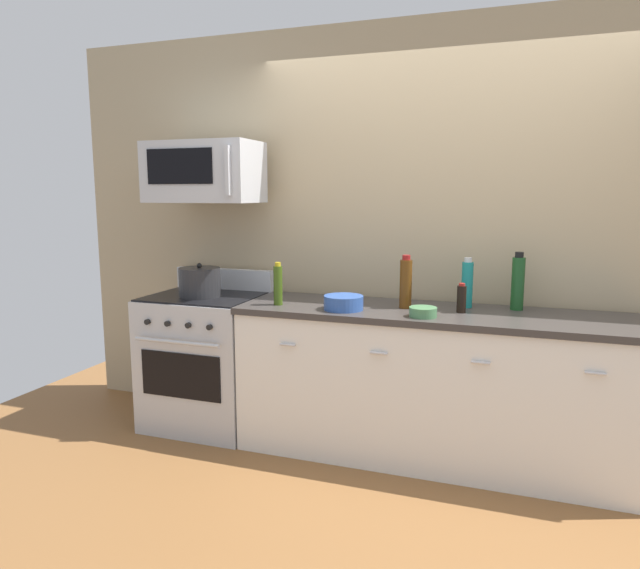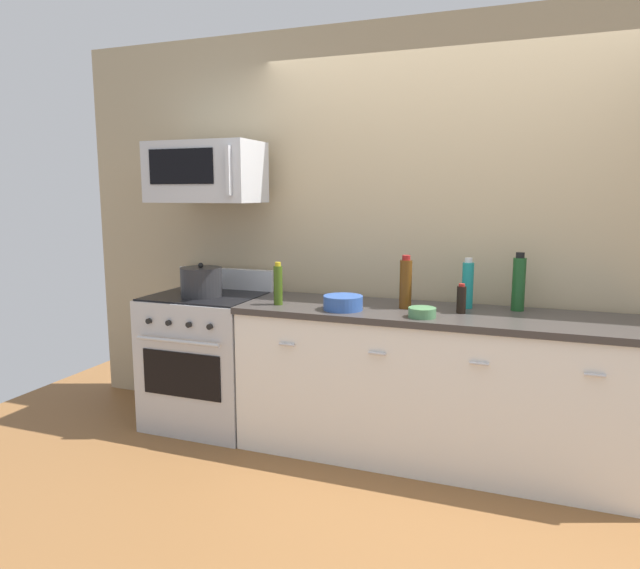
% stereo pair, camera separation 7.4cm
% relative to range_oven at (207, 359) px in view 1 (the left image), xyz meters
% --- Properties ---
extents(ground_plane, '(6.59, 6.59, 0.00)m').
position_rel_range_oven_xyz_m(ground_plane, '(1.58, -0.00, -0.47)').
color(ground_plane, brown).
extents(back_wall, '(5.50, 0.10, 2.70)m').
position_rel_range_oven_xyz_m(back_wall, '(1.58, 0.41, 0.88)').
color(back_wall, tan).
rests_on(back_wall, ground_plane).
extents(counter_unit, '(2.41, 0.66, 0.92)m').
position_rel_range_oven_xyz_m(counter_unit, '(1.58, -0.00, -0.01)').
color(counter_unit, silver).
rests_on(counter_unit, ground_plane).
extents(range_oven, '(0.76, 0.69, 1.07)m').
position_rel_range_oven_xyz_m(range_oven, '(0.00, 0.00, 0.00)').
color(range_oven, '#B7BABF').
rests_on(range_oven, ground_plane).
extents(microwave, '(0.74, 0.44, 0.40)m').
position_rel_range_oven_xyz_m(microwave, '(0.00, 0.04, 1.28)').
color(microwave, '#B7BABF').
extents(bottle_wine_amber, '(0.07, 0.07, 0.32)m').
position_rel_range_oven_xyz_m(bottle_wine_amber, '(1.38, 0.03, 0.60)').
color(bottle_wine_amber, '#59330F').
rests_on(bottle_wine_amber, countertop_slab).
extents(bottle_sparkling_teal, '(0.07, 0.07, 0.31)m').
position_rel_range_oven_xyz_m(bottle_sparkling_teal, '(1.73, 0.17, 0.60)').
color(bottle_sparkling_teal, '#197F7A').
rests_on(bottle_sparkling_teal, countertop_slab).
extents(bottle_wine_green, '(0.08, 0.08, 0.35)m').
position_rel_range_oven_xyz_m(bottle_wine_green, '(2.02, 0.19, 0.62)').
color(bottle_wine_green, '#19471E').
rests_on(bottle_wine_green, countertop_slab).
extents(bottle_soy_sauce_dark, '(0.05, 0.05, 0.17)m').
position_rel_range_oven_xyz_m(bottle_soy_sauce_dark, '(1.71, 0.00, 0.53)').
color(bottle_soy_sauce_dark, black).
rests_on(bottle_soy_sauce_dark, countertop_slab).
extents(bottle_olive_oil, '(0.06, 0.06, 0.27)m').
position_rel_range_oven_xyz_m(bottle_olive_oil, '(0.61, -0.14, 0.58)').
color(bottle_olive_oil, '#385114').
rests_on(bottle_olive_oil, countertop_slab).
extents(bowl_blue_mixing, '(0.24, 0.24, 0.08)m').
position_rel_range_oven_xyz_m(bowl_blue_mixing, '(1.04, -0.15, 0.50)').
color(bowl_blue_mixing, '#2D519E').
rests_on(bowl_blue_mixing, countertop_slab).
extents(bowl_green_glaze, '(0.16, 0.16, 0.06)m').
position_rel_range_oven_xyz_m(bowl_green_glaze, '(1.52, -0.19, 0.48)').
color(bowl_green_glaze, '#477A4C').
rests_on(bowl_green_glaze, countertop_slab).
extents(stockpot, '(0.28, 0.28, 0.23)m').
position_rel_range_oven_xyz_m(stockpot, '(0.00, -0.05, 0.55)').
color(stockpot, '#262628').
rests_on(stockpot, range_oven).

